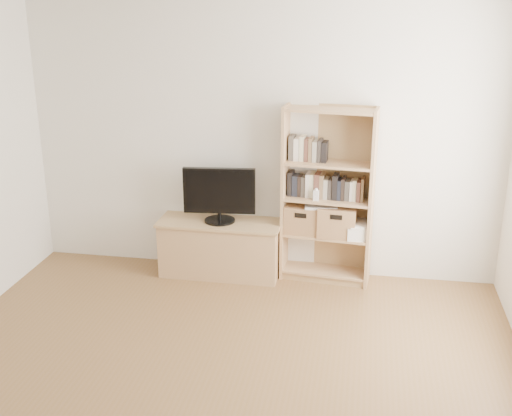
% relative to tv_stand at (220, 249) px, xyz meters
% --- Properties ---
extents(back_wall, '(4.50, 0.02, 2.60)m').
position_rel_tv_stand_xyz_m(back_wall, '(0.37, 0.21, 1.04)').
color(back_wall, silver).
rests_on(back_wall, floor).
extents(ceiling, '(4.50, 5.00, 0.01)m').
position_rel_tv_stand_xyz_m(ceiling, '(0.37, -2.29, 2.34)').
color(ceiling, white).
rests_on(ceiling, back_wall).
extents(tv_stand, '(1.15, 0.44, 0.52)m').
position_rel_tv_stand_xyz_m(tv_stand, '(0.00, 0.00, 0.00)').
color(tv_stand, tan).
rests_on(tv_stand, floor).
extents(bookshelf, '(0.86, 0.38, 1.67)m').
position_rel_tv_stand_xyz_m(bookshelf, '(1.02, 0.07, 0.58)').
color(bookshelf, tan).
rests_on(bookshelf, floor).
extents(television, '(0.68, 0.12, 0.54)m').
position_rel_tv_stand_xyz_m(television, '(0.00, 0.00, 0.55)').
color(television, black).
rests_on(television, tv_stand).
extents(books_row_mid, '(0.76, 0.22, 0.20)m').
position_rel_tv_stand_xyz_m(books_row_mid, '(1.02, 0.08, 0.66)').
color(books_row_mid, black).
rests_on(books_row_mid, bookshelf).
extents(books_row_upper, '(0.35, 0.16, 0.18)m').
position_rel_tv_stand_xyz_m(books_row_upper, '(0.83, 0.10, 0.99)').
color(books_row_upper, black).
rests_on(books_row_upper, bookshelf).
extents(baby_monitor, '(0.05, 0.04, 0.10)m').
position_rel_tv_stand_xyz_m(baby_monitor, '(0.92, -0.02, 0.60)').
color(baby_monitor, white).
rests_on(baby_monitor, bookshelf).
extents(basket_left, '(0.35, 0.30, 0.27)m').
position_rel_tv_stand_xyz_m(basket_left, '(0.79, 0.08, 0.34)').
color(basket_left, '#8F6041').
rests_on(basket_left, bookshelf).
extents(basket_right, '(0.36, 0.31, 0.29)m').
position_rel_tv_stand_xyz_m(basket_right, '(1.12, 0.05, 0.35)').
color(basket_right, '#8F6041').
rests_on(basket_right, bookshelf).
extents(laptop, '(0.32, 0.24, 0.02)m').
position_rel_tv_stand_xyz_m(laptop, '(0.96, 0.06, 0.48)').
color(laptop, silver).
rests_on(laptop, basket_left).
extents(magazine_stack, '(0.20, 0.28, 0.12)m').
position_rel_tv_stand_xyz_m(magazine_stack, '(1.30, 0.03, 0.26)').
color(magazine_stack, silver).
rests_on(magazine_stack, bookshelf).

